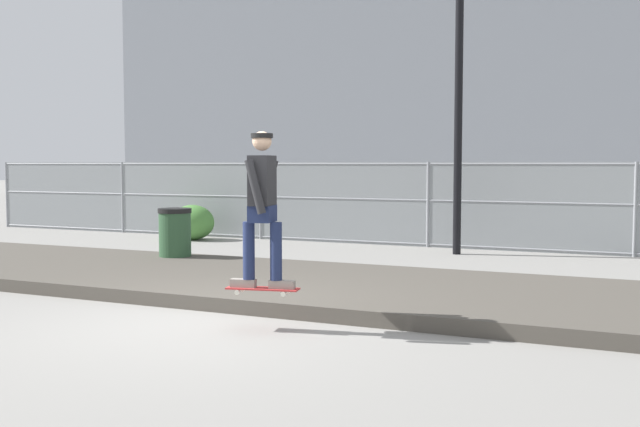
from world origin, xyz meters
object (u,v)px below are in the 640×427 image
object	(u,v)px
street_lamp	(459,38)
parked_car_mid	(537,203)
skateboard	(263,289)
trash_bin	(175,237)
skater	(262,200)
parked_car_near	(288,198)
shrub_left	(193,222)

from	to	relation	value
street_lamp	parked_car_mid	size ratio (longest dim) A/B	1.56
skateboard	trash_bin	size ratio (longest dim) A/B	0.80
skater	parked_car_near	world-z (taller)	skater
parked_car_near	shrub_left	bearing A→B (deg)	-96.57
street_lamp	parked_car_near	xyz separation A→B (m)	(-5.94, 4.23, -3.46)
street_lamp	shrub_left	world-z (taller)	street_lamp
parked_car_near	shrub_left	world-z (taller)	parked_car_near
shrub_left	trash_bin	size ratio (longest dim) A/B	1.05
street_lamp	parked_car_near	distance (m)	8.07
skateboard	parked_car_mid	bearing A→B (deg)	84.15
skater	parked_car_mid	xyz separation A→B (m)	(1.22, 11.94, -0.59)
street_lamp	parked_car_near	size ratio (longest dim) A/B	1.54
skater	street_lamp	xyz separation A→B (m)	(0.29, 7.54, 2.87)
skater	trash_bin	distance (m)	5.42
skater	shrub_left	bearing A→B (deg)	128.53
skateboard	skater	xyz separation A→B (m)	(0.00, -0.00, 0.97)
skater	trash_bin	bearing A→B (deg)	135.57
skateboard	shrub_left	bearing A→B (deg)	128.53
skateboard	shrub_left	xyz separation A→B (m)	(-6.12, 7.69, -0.03)
street_lamp	skater	bearing A→B (deg)	-92.17
parked_car_near	trash_bin	distance (m)	8.25
street_lamp	shrub_left	bearing A→B (deg)	178.67
skateboard	street_lamp	size ratio (longest dim) A/B	0.12
skateboard	street_lamp	world-z (taller)	street_lamp
shrub_left	skater	bearing A→B (deg)	-51.47
parked_car_near	trash_bin	world-z (taller)	parked_car_near
parked_car_near	trash_bin	bearing A→B (deg)	-77.08
street_lamp	trash_bin	size ratio (longest dim) A/B	6.71
parked_car_near	skateboard	bearing A→B (deg)	-64.34
trash_bin	skater	bearing A→B (deg)	-44.43
parked_car_near	parked_car_mid	bearing A→B (deg)	1.40
street_lamp	trash_bin	bearing A→B (deg)	-137.12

